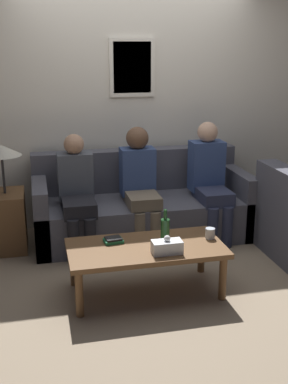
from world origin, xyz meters
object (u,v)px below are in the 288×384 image
(person_middle, at_px, (140,181))
(person_right, at_px, (210,177))
(person_left, at_px, (77,190))
(couch_main, at_px, (141,208))
(wine_bottle, at_px, (165,230))
(drinking_glass, at_px, (210,233))
(coffee_table, at_px, (146,252))

(person_middle, relative_size, person_right, 0.98)
(person_left, bearing_deg, couch_main, 15.61)
(person_middle, bearing_deg, couch_main, 72.60)
(couch_main, relative_size, person_right, 1.86)
(couch_main, xyz_separation_m, person_left, (-0.68, -0.19, 0.30))
(couch_main, xyz_separation_m, person_middle, (-0.05, -0.16, 0.33))
(couch_main, relative_size, person_middle, 1.90)
(wine_bottle, bearing_deg, couch_main, 86.79)
(person_left, bearing_deg, wine_bottle, -58.08)
(drinking_glass, height_order, person_middle, person_middle)
(wine_bottle, height_order, drinking_glass, wine_bottle)
(person_right, bearing_deg, person_middle, 178.69)
(couch_main, bearing_deg, coffee_table, -100.92)
(drinking_glass, relative_size, person_left, 0.08)
(couch_main, bearing_deg, wine_bottle, -93.21)
(coffee_table, distance_m, person_right, 1.42)
(person_left, relative_size, person_middle, 0.96)
(person_middle, bearing_deg, drinking_glass, -70.40)
(wine_bottle, relative_size, person_left, 0.25)
(person_right, bearing_deg, person_left, -179.40)
(wine_bottle, bearing_deg, person_right, 53.22)
(couch_main, xyz_separation_m, wine_bottle, (-0.07, -1.17, 0.21))
(couch_main, height_order, person_left, person_left)
(coffee_table, height_order, drinking_glass, drinking_glass)
(coffee_table, height_order, person_right, person_right)
(coffee_table, bearing_deg, person_left, 113.14)
(couch_main, height_order, drinking_glass, couch_main)
(wine_bottle, bearing_deg, person_left, 121.92)
(coffee_table, height_order, person_left, person_left)
(person_left, height_order, person_right, person_right)
(person_left, relative_size, person_right, 0.94)
(couch_main, distance_m, drinking_glass, 1.23)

